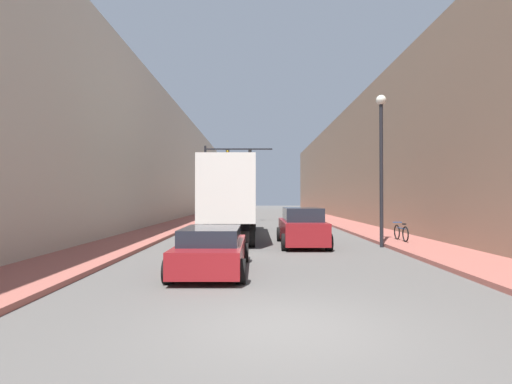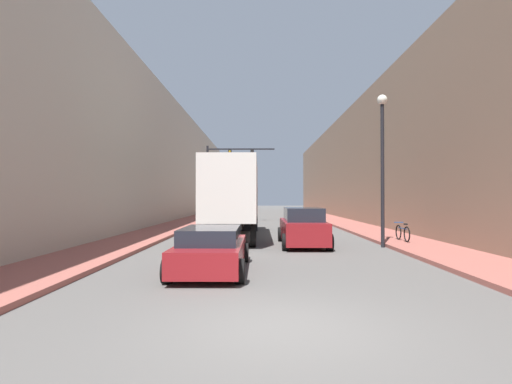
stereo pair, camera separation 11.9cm
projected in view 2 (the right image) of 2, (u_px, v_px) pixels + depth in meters
The scene contains 11 objects.
ground_plane at pixel (282, 327), 6.72m from camera, with size 200.00×200.00×0.00m, color #565451.
sidewalk_right at pixel (336, 220), 36.66m from camera, with size 2.86×80.00×0.15m.
sidewalk_left at pixel (192, 220), 36.78m from camera, with size 2.86×80.00×0.15m.
building_right at pixel (384, 163), 36.70m from camera, with size 6.00×80.00×10.66m.
building_left at pixel (144, 161), 36.89m from camera, with size 6.00×80.00×11.16m.
semi_truck at pixel (235, 196), 22.27m from camera, with size 2.50×11.82×4.06m.
sedan_car at pixel (212, 250), 11.85m from camera, with size 2.09×4.74×1.32m.
suv_car at pixel (303, 227), 18.17m from camera, with size 2.08×4.85×1.73m.
traffic_signal_gantry at pixel (223, 170), 35.73m from camera, with size 6.12×0.35×6.83m.
street_lamp at pixel (382, 149), 17.56m from camera, with size 0.44×0.44×6.73m.
parked_bicycle at pixel (403, 233), 18.77m from camera, with size 0.44×1.82×0.86m.
Camera 2 is at (-0.37, -6.76, 2.20)m, focal length 28.00 mm.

